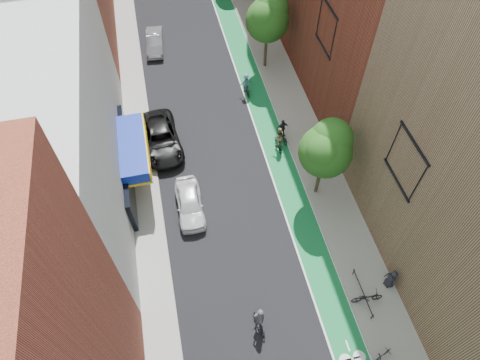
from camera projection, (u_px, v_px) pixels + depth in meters
ground at (277, 357)px, 23.33m from camera, size 160.00×160.00×0.00m
bike_lane at (242, 55)px, 38.99m from camera, size 2.00×68.00×0.01m
sidewalk_left at (132, 70)px, 37.62m from camera, size 2.00×68.00×0.15m
sidewalk_right at (269, 51)px, 39.26m from camera, size 3.00×68.00×0.15m
building_left_white at (40, 130)px, 25.22m from camera, size 8.00×20.00×12.00m
tree_near at (327, 148)px, 26.17m from camera, size 3.40×3.36×6.42m
tree_mid at (268, 17)px, 34.14m from camera, size 3.55×3.53×6.74m
parked_car_white at (190, 203)px, 28.46m from camera, size 1.77×4.29×1.45m
parked_car_black at (161, 138)px, 31.85m from camera, size 3.07×5.90×1.59m
parked_car_silver at (155, 42)px, 39.09m from camera, size 1.85×4.27×1.37m
cyclist_lead at (259, 321)px, 23.71m from camera, size 0.79×1.64×2.21m
cyclist_lane_near at (278, 140)px, 31.64m from camera, size 0.84×1.68×2.04m
cyclist_lane_mid at (282, 132)px, 32.34m from camera, size 0.96×1.80×1.92m
cyclist_lane_far at (246, 85)px, 35.29m from camera, size 1.08×1.64×1.94m
parked_bike_mid at (382, 356)px, 22.78m from camera, size 1.54×0.94×0.90m
parked_bike_far at (367, 297)px, 24.67m from camera, size 1.92×0.80×0.98m
pedestrian at (391, 279)px, 25.03m from camera, size 0.71×0.90×1.61m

